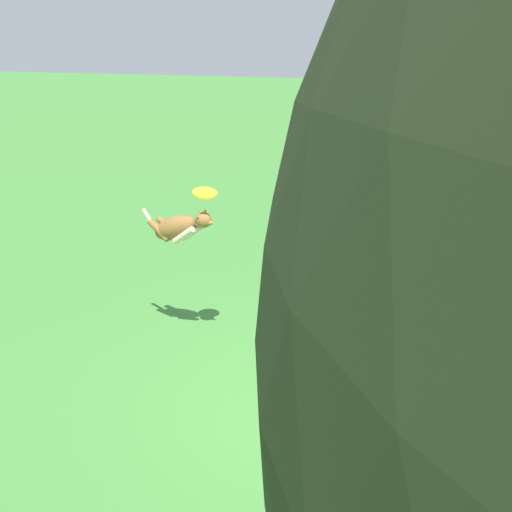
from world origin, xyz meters
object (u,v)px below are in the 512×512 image
at_px(dog, 179,228).
at_px(frisbee_flying, 205,193).
at_px(person, 341,324).
at_px(frisbee_held, 301,329).

xyz_separation_m(dog, frisbee_flying, (-0.33, 0.12, 0.43)).
bearing_deg(person, dog, 9.19).
xyz_separation_m(person, frisbee_flying, (1.58, -0.92, 0.98)).
xyz_separation_m(frisbee_flying, frisbee_held, (-1.19, 0.92, -1.06)).
bearing_deg(frisbee_flying, person, 149.75).
bearing_deg(frisbee_held, frisbee_flying, -37.77).
height_order(frisbee_flying, frisbee_held, frisbee_flying).
distance_m(dog, frisbee_held, 1.96).
xyz_separation_m(person, frisbee_held, (0.39, 0.00, -0.09)).
height_order(dog, frisbee_flying, frisbee_flying).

